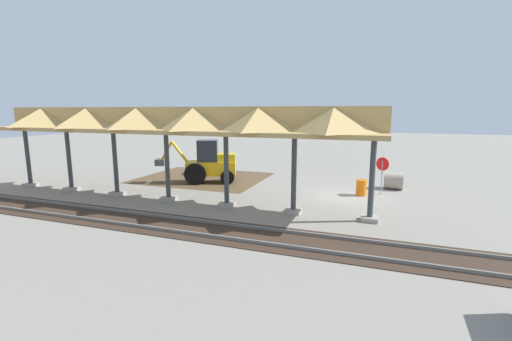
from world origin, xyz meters
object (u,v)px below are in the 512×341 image
object	(u,v)px
backhoe	(209,164)
concrete_pipe	(393,181)
stop_sign	(382,168)
traffic_barrel	(361,188)

from	to	relation	value
backhoe	concrete_pipe	distance (m)	11.64
backhoe	stop_sign	bearing A→B (deg)	-178.08
stop_sign	concrete_pipe	bearing A→B (deg)	-112.76
stop_sign	traffic_barrel	world-z (taller)	stop_sign
backhoe	traffic_barrel	xyz separation A→B (m)	(-9.68, 0.28, -0.82)
stop_sign	traffic_barrel	bearing A→B (deg)	31.41
concrete_pipe	backhoe	bearing A→B (deg)	10.11
backhoe	concrete_pipe	world-z (taller)	backhoe
stop_sign	concrete_pipe	world-z (taller)	stop_sign
concrete_pipe	traffic_barrel	xyz separation A→B (m)	(1.75, 2.32, -0.05)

